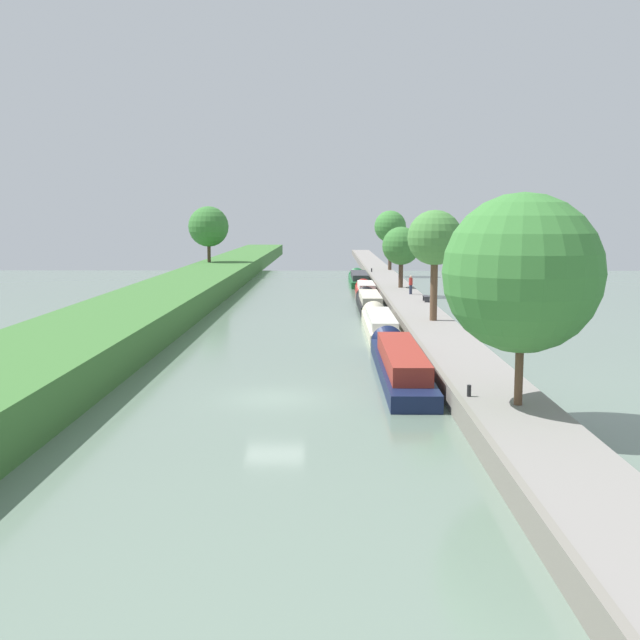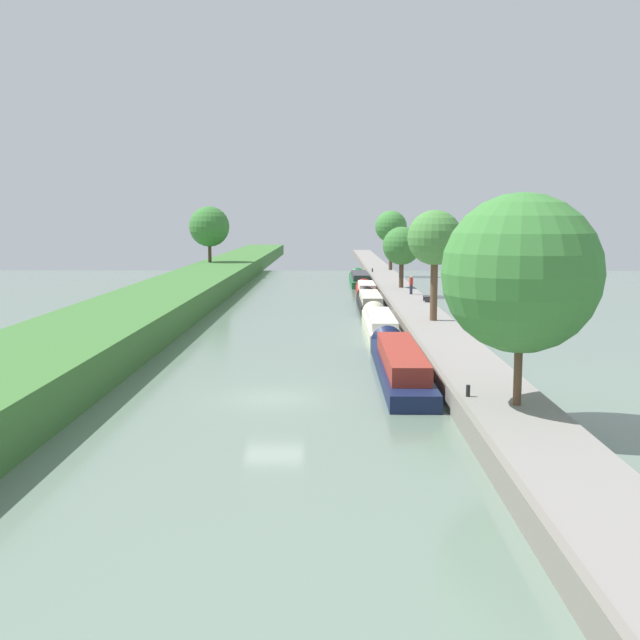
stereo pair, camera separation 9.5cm
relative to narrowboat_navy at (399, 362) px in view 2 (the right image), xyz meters
The scene contains 18 objects.
ground_plane 7.80m from the narrowboat_navy, 138.11° to the right, with size 160.00×160.00×0.00m, color slate.
left_grassy_bank 17.54m from the narrowboat_navy, 162.78° to the right, with size 7.17×260.00×2.00m.
right_towpath 6.12m from the narrowboat_navy, 58.09° to the right, with size 3.30×260.00×0.90m.
stone_quay 5.40m from the narrowboat_navy, 74.30° to the right, with size 0.25×260.00×0.95m.
narrowboat_navy is the anchor object (origin of this frame).
narrowboat_cream 14.93m from the narrowboat_navy, 90.04° to the left, with size 1.98×13.94×1.88m.
narrowboat_black 28.38m from the narrowboat_navy, 90.01° to the left, with size 1.95×12.63×1.91m.
narrowboat_red 40.26m from the narrowboat_navy, 89.68° to the left, with size 1.85×10.33×1.83m.
narrowboat_green 52.97m from the narrowboat_navy, 89.96° to the left, with size 2.15×14.56×2.04m.
tree_rightbank_near 11.60m from the narrowboat_navy, 70.74° to the right, with size 5.74×5.74×7.69m.
tree_rightbank_midnear 15.01m from the narrowboat_navy, 75.57° to the left, with size 3.61×3.61×7.28m.
tree_rightbank_midfar 38.06m from the narrowboat_navy, 84.66° to the left, with size 3.68×3.68×5.89m.
tree_rightbank_far 63.51m from the narrowboat_navy, 85.97° to the left, with size 4.10×4.10×7.65m.
tree_leftbank_downstream 64.53m from the narrowboat_navy, 107.00° to the left, with size 5.13×5.13×7.09m.
person_walking 31.32m from the narrowboat_navy, 83.02° to the left, with size 0.34×0.34×1.66m.
mooring_bollard_near 8.79m from the narrowboat_navy, 77.59° to the right, with size 0.16×0.16×0.45m.
mooring_bollard_far 59.40m from the narrowboat_navy, 88.18° to the left, with size 0.16×0.16×0.45m.
park_bench 25.46m from the narrowboat_navy, 79.97° to the left, with size 0.44×1.50×0.47m.
Camera 2 is at (2.40, -32.38, 7.70)m, focal length 43.51 mm.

